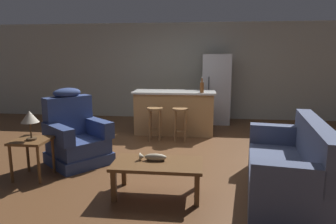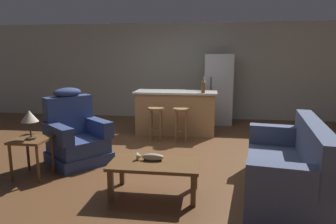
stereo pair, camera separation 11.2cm
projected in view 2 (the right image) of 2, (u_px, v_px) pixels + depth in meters
The scene contains 14 objects.
ground_plane at pixel (167, 151), 5.44m from camera, with size 12.00×12.00×0.00m.
back_wall at pixel (183, 71), 8.24m from camera, with size 12.00×0.05×2.60m.
coffee_table at pixel (155, 167), 3.69m from camera, with size 1.10×0.60×0.42m.
fish_figurine at pixel (150, 157), 3.73m from camera, with size 0.34×0.10×0.10m.
couch at pixel (288, 170), 3.63m from camera, with size 1.11×2.00×0.94m.
recliner_near_lamp at pixel (76, 136), 4.86m from camera, with size 1.18×1.18×1.20m.
end_table at pixel (32, 145), 4.24m from camera, with size 0.48×0.48×0.56m.
table_lamp at pixel (29, 118), 4.13m from camera, with size 0.24×0.24×0.41m.
kitchen_island at pixel (176, 112), 6.66m from camera, with size 1.80×0.70×0.95m.
bar_stool_left at pixel (156, 118), 6.10m from camera, with size 0.32×0.32×0.68m.
bar_stool_right at pixel (181, 118), 6.03m from camera, with size 0.32×0.32×0.68m.
refrigerator at pixel (218, 89), 7.63m from camera, with size 0.70×0.69×1.76m.
bottle_tall_green at pixel (203, 87), 6.25m from camera, with size 0.08×0.08×0.31m.
bottle_short_amber at pixel (204, 85), 6.72m from camera, with size 0.07×0.07×0.30m.
Camera 2 is at (0.71, -5.16, 1.70)m, focal length 32.00 mm.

